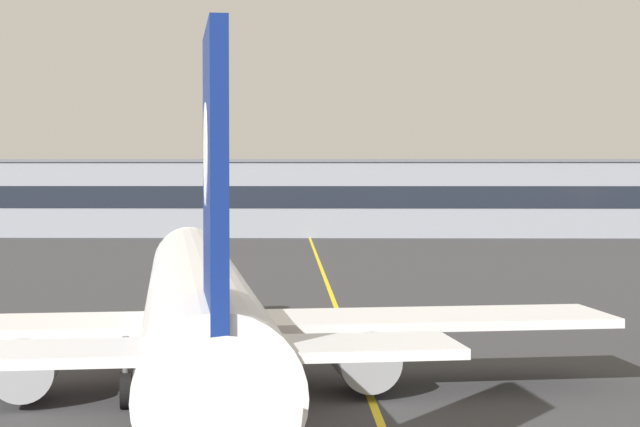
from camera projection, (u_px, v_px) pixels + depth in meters
taxiway_centreline at (342, 322)px, 61.13m from camera, size 9.58×179.78×0.01m
airliner_foreground at (198, 306)px, 40.77m from camera, size 32.36×41.40×11.65m
safety_cone_by_nose_gear at (240, 326)px, 57.91m from camera, size 0.44×0.44×0.55m
terminal_building at (399, 198)px, 145.48m from camera, size 118.26×12.40×10.12m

